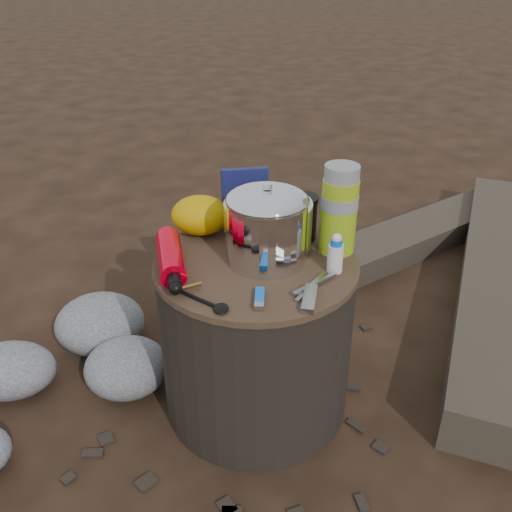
{
  "coord_description": "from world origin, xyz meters",
  "views": [
    {
      "loc": [
        -0.0,
        -1.2,
        1.17
      ],
      "look_at": [
        0.0,
        0.0,
        0.48
      ],
      "focal_mm": 39.57,
      "sensor_mm": 36.0,
      "label": 1
    }
  ],
  "objects_px": {
    "camping_pot": "(267,225)",
    "travel_mug": "(302,218)",
    "log_main": "(502,280)",
    "fuel_bottle": "(171,257)",
    "stump": "(256,336)",
    "thermos": "(339,210)"
  },
  "relations": [
    {
      "from": "log_main",
      "to": "thermos",
      "type": "distance_m",
      "value": 0.99
    },
    {
      "from": "log_main",
      "to": "thermos",
      "type": "height_order",
      "value": "thermos"
    },
    {
      "from": "log_main",
      "to": "fuel_bottle",
      "type": "height_order",
      "value": "fuel_bottle"
    },
    {
      "from": "log_main",
      "to": "fuel_bottle",
      "type": "relative_size",
      "value": 6.46
    },
    {
      "from": "stump",
      "to": "camping_pot",
      "type": "distance_m",
      "value": 0.33
    },
    {
      "from": "log_main",
      "to": "travel_mug",
      "type": "height_order",
      "value": "travel_mug"
    },
    {
      "from": "stump",
      "to": "travel_mug",
      "type": "relative_size",
      "value": 4.3
    },
    {
      "from": "log_main",
      "to": "stump",
      "type": "bearing_deg",
      "value": -127.51
    },
    {
      "from": "fuel_bottle",
      "to": "camping_pot",
      "type": "bearing_deg",
      "value": -2.44
    },
    {
      "from": "travel_mug",
      "to": "log_main",
      "type": "bearing_deg",
      "value": 27.95
    },
    {
      "from": "stump",
      "to": "camping_pot",
      "type": "relative_size",
      "value": 2.6
    },
    {
      "from": "camping_pot",
      "to": "travel_mug",
      "type": "distance_m",
      "value": 0.16
    },
    {
      "from": "thermos",
      "to": "log_main",
      "type": "bearing_deg",
      "value": 34.55
    },
    {
      "from": "stump",
      "to": "log_main",
      "type": "bearing_deg",
      "value": 30.89
    },
    {
      "from": "thermos",
      "to": "travel_mug",
      "type": "xyz_separation_m",
      "value": [
        -0.09,
        0.06,
        -0.05
      ]
    },
    {
      "from": "camping_pot",
      "to": "travel_mug",
      "type": "relative_size",
      "value": 1.65
    },
    {
      "from": "fuel_bottle",
      "to": "thermos",
      "type": "relative_size",
      "value": 1.14
    },
    {
      "from": "stump",
      "to": "fuel_bottle",
      "type": "height_order",
      "value": "fuel_bottle"
    },
    {
      "from": "thermos",
      "to": "camping_pot",
      "type": "bearing_deg",
      "value": -163.33
    },
    {
      "from": "stump",
      "to": "fuel_bottle",
      "type": "bearing_deg",
      "value": -171.45
    },
    {
      "from": "fuel_bottle",
      "to": "stump",
      "type": "bearing_deg",
      "value": -3.04
    },
    {
      "from": "camping_pot",
      "to": "fuel_bottle",
      "type": "height_order",
      "value": "camping_pot"
    }
  ]
}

